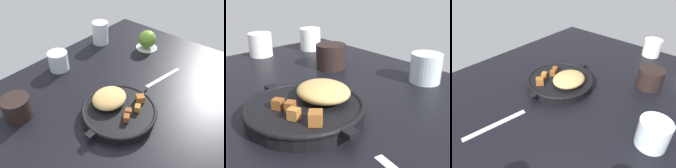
{
  "view_description": "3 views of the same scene",
  "coord_description": "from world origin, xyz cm",
  "views": [
    {
      "loc": [
        -45.31,
        -36.56,
        56.1
      ],
      "look_at": [
        -0.23,
        2.61,
        7.59
      ],
      "focal_mm": 36.22,
      "sensor_mm": 36.0,
      "label": 1
    },
    {
      "loc": [
        40.05,
        -34.25,
        29.09
      ],
      "look_at": [
        -3.83,
        4.48,
        5.64
      ],
      "focal_mm": 46.75,
      "sensor_mm": 36.0,
      "label": 2
    },
    {
      "loc": [
        42.03,
        39.12,
        43.87
      ],
      "look_at": [
        -1.09,
        0.79,
        4.45
      ],
      "focal_mm": 32.31,
      "sensor_mm": 36.0,
      "label": 3
    }
  ],
  "objects": [
    {
      "name": "ceramic_mug_white",
      "position": [
        -52.61,
        11.34,
        4.02
      ],
      "size": [
        8.03,
        8.03,
        8.03
      ],
      "primitive_type": "cylinder",
      "color": "silver",
      "rests_on": "ground_plane"
    },
    {
      "name": "cast_iron_skillet",
      "position": [
        -4.29,
        -3.38,
        2.44
      ],
      "size": [
        29.22,
        24.88,
        6.9
      ],
      "color": "black",
      "rests_on": "ground_plane"
    },
    {
      "name": "coffee_mug_dark",
      "position": [
        -26.11,
        21.26,
        3.71
      ],
      "size": [
        9.17,
        9.17,
        7.43
      ],
      "primitive_type": "cylinder",
      "color": "black",
      "rests_on": "ground_plane"
    },
    {
      "name": "water_glass_short",
      "position": [
        0.12,
        32.62,
        3.97
      ],
      "size": [
        8.3,
        8.3,
        7.95
      ],
      "primitive_type": "cylinder",
      "color": "silver",
      "rests_on": "ground_plane"
    },
    {
      "name": "butter_knife",
      "position": [
        23.72,
        -4.39,
        0.18
      ],
      "size": [
        19.27,
        4.99,
        0.36
      ],
      "primitive_type": "cube",
      "rotation": [
        0.0,
        0.0,
        -0.18
      ],
      "color": "silver",
      "rests_on": "ground_plane"
    },
    {
      "name": "ground_plane",
      "position": [
        0.0,
        0.0,
        -1.2
      ],
      "size": [
        119.92,
        88.86,
        2.4
      ],
      "primitive_type": "cube",
      "color": "black"
    }
  ]
}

